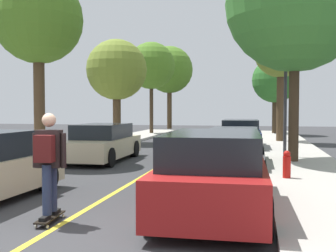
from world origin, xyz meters
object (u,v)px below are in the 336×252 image
at_px(street_tree_left_far, 151,66).
at_px(streetlamp, 286,76).
at_px(skateboarder, 49,158).
at_px(street_tree_left_farthest, 169,70).
at_px(parked_car_right_near, 234,147).
at_px(street_tree_left_nearest, 38,20).
at_px(street_tree_left_near, 117,70).
at_px(street_tree_right_far, 275,80).
at_px(parked_car_left_near, 102,143).
at_px(parked_car_right_nearest, 214,173).
at_px(street_tree_right_nearest, 295,2).
at_px(parked_car_right_far, 241,135).
at_px(skateboard, 50,217).
at_px(street_tree_right_near, 281,52).
at_px(fire_hydrant, 287,164).

relative_size(street_tree_left_far, streetlamp, 1.28).
relative_size(streetlamp, skateboarder, 2.95).
relative_size(street_tree_left_farthest, skateboarder, 4.12).
bearing_deg(parked_car_right_near, street_tree_left_nearest, -176.25).
relative_size(street_tree_left_near, street_tree_right_far, 1.02).
relative_size(parked_car_left_near, street_tree_left_near, 0.80).
relative_size(parked_car_right_nearest, street_tree_left_farthest, 0.61).
distance_m(street_tree_right_nearest, streetlamp, 2.68).
relative_size(parked_car_left_near, parked_car_right_far, 1.08).
bearing_deg(street_tree_right_nearest, parked_car_right_nearest, -105.59).
height_order(street_tree_left_near, street_tree_right_nearest, street_tree_right_nearest).
bearing_deg(street_tree_left_far, skateboard, -79.67).
height_order(parked_car_left_near, street_tree_right_nearest, street_tree_right_nearest).
bearing_deg(skateboard, street_tree_left_far, 100.33).
height_order(parked_car_right_far, street_tree_left_farthest, street_tree_left_farthest).
xyz_separation_m(street_tree_right_near, street_tree_right_far, (-0.00, 7.23, -1.05)).
bearing_deg(parked_car_right_far, street_tree_left_farthest, 113.28).
height_order(fire_hydrant, skateboard, fire_hydrant).
height_order(parked_car_right_far, street_tree_left_far, street_tree_left_far).
relative_size(street_tree_left_farthest, street_tree_right_nearest, 0.94).
bearing_deg(fire_hydrant, streetlamp, 87.05).
height_order(street_tree_left_near, street_tree_left_far, street_tree_left_far).
height_order(parked_car_left_near, fire_hydrant, parked_car_left_near).
distance_m(parked_car_left_near, parked_car_right_nearest, 8.21).
xyz_separation_m(parked_car_left_near, street_tree_right_nearest, (6.73, 0.30, 4.78)).
bearing_deg(street_tree_right_far, parked_car_right_nearest, -94.83).
bearing_deg(street_tree_left_farthest, street_tree_right_far, -27.67).
bearing_deg(streetlamp, skateboard, -114.83).
height_order(street_tree_right_nearest, street_tree_right_far, street_tree_right_nearest).
bearing_deg(street_tree_left_nearest, street_tree_right_nearest, 8.13).
bearing_deg(skateboarder, street_tree_right_near, 74.98).
height_order(street_tree_left_farthest, street_tree_right_nearest, street_tree_right_nearest).
height_order(street_tree_right_near, skateboarder, street_tree_right_near).
xyz_separation_m(parked_car_right_nearest, skateboarder, (-2.62, -1.24, 0.35)).
xyz_separation_m(parked_car_right_near, skateboard, (-2.62, -7.37, -0.55)).
relative_size(parked_car_left_near, parked_car_right_nearest, 1.01).
height_order(fire_hydrant, streetlamp, streetlamp).
xyz_separation_m(street_tree_left_farthest, street_tree_right_nearest, (8.68, -20.59, 0.21)).
bearing_deg(street_tree_left_nearest, parked_car_right_far, 42.56).
xyz_separation_m(street_tree_left_nearest, fire_hydrant, (8.23, -2.32, -4.49)).
distance_m(street_tree_left_nearest, street_tree_left_farthest, 21.84).
height_order(parked_car_left_near, street_tree_left_farthest, street_tree_left_farthest).
bearing_deg(parked_car_left_near, street_tree_left_nearest, -154.13).
relative_size(parked_car_right_near, street_tree_right_far, 0.75).
xyz_separation_m(parked_car_left_near, fire_hydrant, (6.29, -3.26, -0.17)).
distance_m(streetlamp, skateboard, 10.84).
relative_size(street_tree_right_near, skateboarder, 3.65).
height_order(parked_car_right_nearest, fire_hydrant, parked_car_right_nearest).
height_order(street_tree_left_far, fire_hydrant, street_tree_left_far).
relative_size(parked_car_right_far, street_tree_left_far, 0.62).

